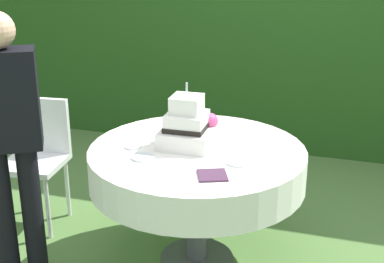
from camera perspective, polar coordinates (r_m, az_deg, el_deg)
name	(u,v)px	position (r m, az deg, el deg)	size (l,w,h in m)	color
ground_plane	(197,259)	(3.60, 0.51, -13.17)	(20.00, 20.00, 0.00)	#547A3D
foliage_hedge	(268,1)	(5.26, 7.92, 13.34)	(5.93, 0.61, 2.74)	#234C19
cake_table	(197,166)	(3.29, 0.54, -3.65)	(1.30, 1.30, 0.76)	#4C4C51
wedding_cake	(188,127)	(3.25, -0.43, 0.52)	(0.31, 0.32, 0.39)	white
serving_plate_near	(133,147)	(3.28, -6.19, -1.58)	(0.10, 0.10, 0.01)	white
serving_plate_far	(143,157)	(3.12, -5.17, -2.69)	(0.13, 0.13, 0.01)	white
serving_plate_left	(238,162)	(3.05, 4.84, -3.21)	(0.13, 0.13, 0.01)	white
napkin_stack	(212,175)	(2.89, 2.14, -4.59)	(0.15, 0.15, 0.01)	#4C2D47
garden_chair	(38,150)	(3.97, -15.82, -1.86)	(0.44, 0.44, 0.89)	white
standing_person	(8,134)	(3.16, -18.63, -0.28)	(0.41, 0.36, 1.60)	black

